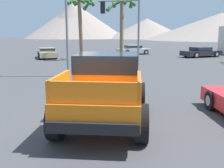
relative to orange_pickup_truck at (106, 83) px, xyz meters
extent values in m
plane|color=#424244|center=(-0.43, 0.02, -1.12)|extent=(320.00, 320.00, 0.00)
cube|color=orange|center=(0.04, -0.34, -0.29)|extent=(2.53, 4.68, 0.59)
cube|color=orange|center=(-0.06, 0.55, 0.43)|extent=(2.08, 2.17, 0.84)
cube|color=#1E2833|center=(-0.06, 0.55, 0.58)|extent=(2.12, 2.22, 0.54)
cube|color=orange|center=(-0.78, -1.70, 0.25)|extent=(0.29, 1.79, 0.48)
cube|color=orange|center=(1.15, -1.47, 0.25)|extent=(0.29, 1.79, 0.48)
cube|color=orange|center=(0.29, -2.44, 0.25)|extent=(1.93, 0.31, 0.48)
cube|color=black|center=(-0.23, 1.93, -0.46)|extent=(1.98, 0.39, 0.24)
cube|color=black|center=(0.31, -2.61, -0.46)|extent=(1.98, 0.39, 0.24)
cylinder|color=black|center=(-1.16, 0.91, -0.64)|extent=(0.43, 0.99, 0.96)
cylinder|color=#232326|center=(-1.16, 0.91, -0.64)|extent=(0.40, 0.56, 0.53)
cylinder|color=black|center=(0.91, 1.16, -0.64)|extent=(0.43, 0.99, 0.96)
cylinder|color=#232326|center=(0.91, 1.16, -0.64)|extent=(0.40, 0.56, 0.53)
cylinder|color=black|center=(-0.83, -1.84, -0.64)|extent=(0.43, 0.99, 0.96)
cylinder|color=#232326|center=(-0.83, -1.84, -0.64)|extent=(0.40, 0.56, 0.53)
cylinder|color=black|center=(1.24, -1.60, -0.64)|extent=(0.43, 0.99, 0.96)
cylinder|color=#232326|center=(1.24, -1.60, -0.64)|extent=(0.40, 0.56, 0.53)
cylinder|color=black|center=(3.31, 1.65, -0.79)|extent=(0.38, 0.69, 0.65)
cylinder|color=#9E9EA3|center=(3.31, 1.65, -0.79)|extent=(0.32, 0.41, 0.36)
cube|color=tan|center=(-10.87, 18.56, -0.67)|extent=(3.61, 4.58, 0.52)
cube|color=tan|center=(-10.82, 18.46, -0.21)|extent=(2.20, 2.31, 0.40)
cube|color=#1E2833|center=(-10.82, 18.46, -0.16)|extent=(2.25, 2.36, 0.24)
cylinder|color=black|center=(-12.24, 19.31, -0.78)|extent=(0.53, 0.70, 0.67)
cylinder|color=#9E9EA3|center=(-12.24, 19.31, -0.78)|extent=(0.39, 0.44, 0.37)
cylinder|color=black|center=(-10.82, 20.12, -0.78)|extent=(0.53, 0.70, 0.67)
cylinder|color=#9E9EA3|center=(-10.82, 20.12, -0.78)|extent=(0.39, 0.44, 0.37)
cylinder|color=black|center=(-10.92, 16.99, -0.78)|extent=(0.53, 0.70, 0.67)
cylinder|color=#9E9EA3|center=(-10.92, 16.99, -0.78)|extent=(0.39, 0.44, 0.37)
cylinder|color=black|center=(-9.50, 17.80, -0.78)|extent=(0.53, 0.70, 0.67)
cylinder|color=#9E9EA3|center=(-9.50, 17.80, -0.78)|extent=(0.39, 0.44, 0.37)
cube|color=#B7BABF|center=(-2.41, 25.69, -0.68)|extent=(4.47, 3.73, 0.54)
cube|color=#B7BABF|center=(-2.50, 25.63, -0.18)|extent=(2.31, 2.26, 0.46)
cube|color=#1E2833|center=(-2.50, 25.63, -0.12)|extent=(2.36, 2.31, 0.28)
cylinder|color=black|center=(-1.78, 27.10, -0.81)|extent=(0.64, 0.52, 0.62)
cylinder|color=#9E9EA3|center=(-1.78, 27.10, -0.81)|extent=(0.41, 0.38, 0.34)
cylinder|color=black|center=(-0.86, 25.65, -0.81)|extent=(0.64, 0.52, 0.62)
cylinder|color=#9E9EA3|center=(-0.86, 25.65, -0.81)|extent=(0.41, 0.38, 0.34)
cylinder|color=black|center=(-3.96, 25.73, -0.81)|extent=(0.64, 0.52, 0.62)
cylinder|color=#9E9EA3|center=(-3.96, 25.73, -0.81)|extent=(0.41, 0.38, 0.34)
cylinder|color=black|center=(-3.04, 24.28, -0.81)|extent=(0.64, 0.52, 0.62)
cylinder|color=#9E9EA3|center=(-3.04, 24.28, -0.81)|extent=(0.41, 0.38, 0.34)
cube|color=#232328|center=(5.48, 23.32, -0.67)|extent=(4.76, 4.08, 0.53)
cube|color=#232328|center=(5.39, 23.25, -0.20)|extent=(2.47, 2.38, 0.40)
cube|color=#1E2833|center=(5.39, 23.25, -0.15)|extent=(2.52, 2.43, 0.24)
cylinder|color=black|center=(6.15, 24.83, -0.78)|extent=(0.68, 0.57, 0.68)
cylinder|color=#9E9EA3|center=(6.15, 24.83, -0.78)|extent=(0.44, 0.40, 0.37)
cylinder|color=black|center=(7.13, 23.43, -0.78)|extent=(0.68, 0.57, 0.68)
cylinder|color=#9E9EA3|center=(7.13, 23.43, -0.78)|extent=(0.44, 0.40, 0.37)
cylinder|color=black|center=(3.83, 23.20, -0.78)|extent=(0.68, 0.57, 0.68)
cylinder|color=#9E9EA3|center=(3.83, 23.20, -0.78)|extent=(0.44, 0.40, 0.37)
cylinder|color=black|center=(4.82, 21.81, -0.78)|extent=(0.68, 0.57, 0.68)
cylinder|color=#9E9EA3|center=(4.82, 21.81, -0.78)|extent=(0.44, 0.40, 0.37)
cylinder|color=slate|center=(-0.50, 13.33, 1.56)|extent=(0.16, 0.16, 5.36)
cylinder|color=slate|center=(-2.13, 13.33, 3.99)|extent=(3.28, 0.11, 0.11)
cube|color=black|center=(-3.38, 13.33, 3.49)|extent=(0.34, 0.26, 0.90)
sphere|color=red|center=(-3.38, 13.48, 3.76)|extent=(0.20, 0.20, 0.20)
sphere|color=orange|center=(-3.38, 13.48, 3.49)|extent=(0.20, 0.20, 0.20)
sphere|color=green|center=(-3.38, 13.48, 3.22)|extent=(0.20, 0.20, 0.20)
cylinder|color=slate|center=(-4.12, 7.39, 3.34)|extent=(0.14, 0.14, 8.91)
cylinder|color=brown|center=(-6.57, 17.17, 1.84)|extent=(0.36, 0.85, 5.93)
cone|color=#2D6028|center=(-5.60, 17.40, 4.61)|extent=(0.39, 1.95, 1.01)
cone|color=#2D6028|center=(-5.98, 18.23, 4.47)|extent=(1.72, 1.39, 1.45)
cone|color=#2D6028|center=(-6.80, 18.14, 4.61)|extent=(1.56, 0.81, 0.99)
cone|color=#2D6028|center=(-7.42, 17.71, 4.62)|extent=(0.94, 1.82, 0.97)
cone|color=#2D6028|center=(-7.25, 16.92, 4.61)|extent=(1.28, 1.56, 1.01)
cone|color=#2D6028|center=(-6.03, 16.89, 4.61)|extent=(1.32, 1.34, 1.00)
cylinder|color=brown|center=(-2.62, 17.77, 1.81)|extent=(0.36, 0.51, 5.86)
cone|color=#2D6028|center=(-1.74, 17.87, 4.49)|extent=(0.69, 1.76, 1.23)
cone|color=#2D6028|center=(-2.24, 18.40, 4.52)|extent=(1.56, 1.06, 1.10)
cone|color=#2D6028|center=(-2.79, 18.53, 4.57)|extent=(1.77, 0.70, 0.96)
cone|color=#2D6028|center=(-3.51, 18.33, 4.35)|extent=(1.41, 1.77, 1.68)
cone|color=#2D6028|center=(-3.36, 17.47, 4.45)|extent=(0.76, 1.46, 1.29)
cone|color=#2D6028|center=(-1.95, 17.04, 4.52)|extent=(1.53, 1.56, 1.14)
cone|color=gray|center=(22.90, 109.59, 4.37)|extent=(62.66, 62.66, 10.98)
cone|color=gray|center=(-48.11, 132.75, 8.16)|extent=(55.58, 55.58, 18.55)
cone|color=gray|center=(-48.64, 129.48, 8.54)|extent=(39.29, 39.29, 19.31)
cone|color=gray|center=(-9.16, 131.74, 4.03)|extent=(42.45, 42.45, 10.30)
camera|label=1|loc=(1.78, -7.58, 1.47)|focal=42.00mm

